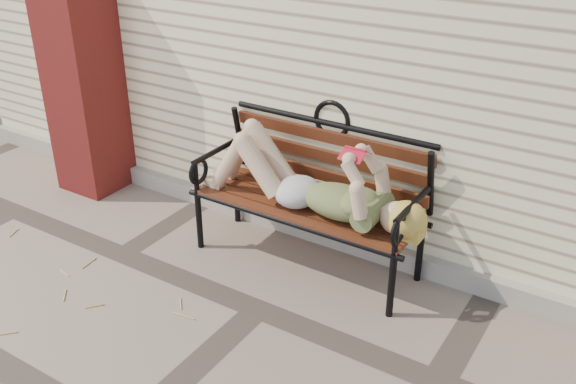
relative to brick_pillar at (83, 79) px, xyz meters
The scene contains 6 objects.
ground 2.62m from the brick_pillar, 18.06° to the right, with size 80.00×80.00×0.00m, color #75645A.
house_wall 3.26m from the brick_pillar, 44.37° to the left, with size 8.00×4.00×3.00m, color #F2E9BD.
foundation_strip 2.49m from the brick_pillar, ahead, with size 8.00×0.10×0.15m, color #A9A398.
brick_pillar is the anchor object (origin of this frame).
garden_bench 2.30m from the brick_pillar, ahead, with size 1.79×0.71×1.16m.
reading_woman 2.31m from the brick_pillar, ahead, with size 1.69×0.38×0.53m.
Camera 1 is at (2.00, -2.79, 2.64)m, focal length 40.00 mm.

